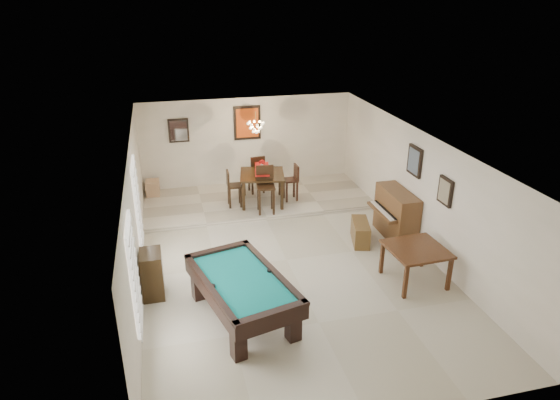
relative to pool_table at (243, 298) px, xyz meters
name	(u,v)px	position (x,y,z in m)	size (l,w,h in m)	color
ground_plane	(287,260)	(1.25, 1.77, -0.40)	(6.00, 9.00, 0.02)	beige
wall_back	(247,143)	(1.25, 6.27, 0.91)	(6.00, 0.04, 2.60)	silver
wall_front	(378,346)	(1.25, -2.73, 0.91)	(6.00, 0.04, 2.60)	silver
wall_left	(136,219)	(-1.75, 1.77, 0.91)	(0.04, 9.00, 2.60)	silver
wall_right	(420,191)	(4.25, 1.77, 0.91)	(0.04, 9.00, 2.60)	silver
ceiling	(287,143)	(1.25, 1.77, 2.21)	(6.00, 9.00, 0.04)	white
dining_step	(257,200)	(1.25, 5.02, -0.33)	(6.00, 2.50, 0.12)	beige
window_left_front	(134,274)	(-1.72, -0.43, 1.01)	(0.06, 1.00, 1.70)	white
window_left_rear	(137,202)	(-1.72, 2.37, 1.01)	(0.06, 1.00, 1.70)	white
pool_table	(243,298)	(0.00, 0.00, 0.00)	(1.28, 2.36, 0.79)	black
square_table	(415,265)	(3.49, 0.36, -0.02)	(1.08, 1.08, 0.75)	#381D0E
upright_piano	(391,215)	(3.85, 2.23, 0.18)	(0.77, 1.37, 1.14)	brown
piano_bench	(360,232)	(3.10, 2.17, -0.15)	(0.34, 0.89, 0.49)	brown
apothecary_chest	(152,274)	(-1.53, 1.10, 0.06)	(0.40, 0.60, 0.90)	black
dining_table	(262,186)	(1.34, 4.68, 0.19)	(1.13, 1.13, 0.93)	black
flower_vase	(262,164)	(1.34, 4.68, 0.79)	(0.15, 0.15, 0.26)	#B5110F
dining_chair_south	(266,190)	(1.30, 4.04, 0.32)	(0.44, 0.44, 1.19)	black
dining_chair_north	(256,173)	(1.33, 5.45, 0.27)	(0.40, 0.40, 1.08)	black
dining_chair_west	(234,188)	(0.60, 4.63, 0.21)	(0.36, 0.36, 0.97)	black
dining_chair_east	(290,183)	(2.11, 4.68, 0.21)	(0.36, 0.36, 0.97)	black
corner_bench	(153,188)	(-1.48, 5.93, -0.07)	(0.36, 0.45, 0.40)	tan
chandelier	(256,123)	(1.25, 4.97, 1.81)	(0.44, 0.44, 0.60)	#FFE5B2
back_painting	(247,123)	(1.25, 6.23, 1.51)	(0.75, 0.06, 0.95)	#D84C14
back_mirror	(179,131)	(-0.65, 6.23, 1.41)	(0.55, 0.06, 0.65)	white
right_picture_upper	(415,161)	(4.21, 2.07, 1.51)	(0.06, 0.55, 0.65)	slate
right_picture_lower	(445,191)	(4.21, 0.77, 1.31)	(0.06, 0.45, 0.55)	gray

